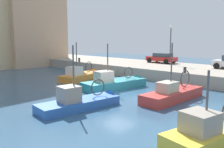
% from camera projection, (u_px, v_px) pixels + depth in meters
% --- Properties ---
extents(water_surface, '(80.00, 80.00, 0.00)m').
position_uv_depth(water_surface, '(118.00, 95.00, 19.15)').
color(water_surface, '#335675').
rests_on(water_surface, ground).
extents(quay_wall, '(9.00, 56.00, 1.20)m').
position_uv_depth(quay_wall, '(185.00, 72.00, 27.30)').
color(quay_wall, '#9E9384').
rests_on(quay_wall, ground).
extents(fishing_boat_blue, '(6.40, 2.47, 4.83)m').
position_uv_depth(fishing_boat_blue, '(84.00, 105.00, 15.64)').
color(fishing_boat_blue, '#2D60B7').
rests_on(fishing_boat_blue, ground).
extents(fishing_boat_orange, '(6.27, 3.19, 4.97)m').
position_uv_depth(fishing_boat_orange, '(83.00, 78.00, 26.31)').
color(fishing_boat_orange, orange).
rests_on(fishing_boat_orange, ground).
extents(fishing_boat_teal, '(6.99, 3.08, 4.94)m').
position_uv_depth(fishing_boat_teal, '(117.00, 87.00, 21.73)').
color(fishing_boat_teal, teal).
rests_on(fishing_boat_teal, ground).
extents(fishing_boat_yellow, '(5.69, 2.81, 3.96)m').
position_uv_depth(fishing_boat_yellow, '(214.00, 137.00, 10.57)').
color(fishing_boat_yellow, gold).
rests_on(fishing_boat_yellow, ground).
extents(fishing_boat_red, '(6.73, 2.17, 4.91)m').
position_uv_depth(fishing_boat_red, '(175.00, 98.00, 17.67)').
color(fishing_boat_red, '#BC3833').
rests_on(fishing_boat_red, ground).
extents(parked_car_red, '(2.15, 3.97, 1.32)m').
position_uv_depth(parked_car_red, '(162.00, 58.00, 32.05)').
color(parked_car_red, red).
rests_on(parked_car_red, quay_wall).
extents(mooring_bollard_south, '(0.28, 0.28, 0.55)m').
position_uv_depth(mooring_bollard_south, '(185.00, 70.00, 22.84)').
color(mooring_bollard_south, '#2D2D33').
rests_on(mooring_bollard_south, quay_wall).
extents(mooring_bollard_mid, '(0.28, 0.28, 0.55)m').
position_uv_depth(mooring_bollard_mid, '(79.00, 60.00, 33.74)').
color(mooring_bollard_mid, '#2D2D33').
rests_on(mooring_bollard_mid, quay_wall).
extents(quay_streetlamp, '(0.36, 0.36, 4.83)m').
position_uv_depth(quay_streetlamp, '(171.00, 38.00, 29.78)').
color(quay_streetlamp, '#38383D').
rests_on(quay_streetlamp, quay_wall).
extents(waterfront_building_central, '(9.61, 6.48, 20.15)m').
position_uv_depth(waterfront_building_central, '(32.00, 3.00, 38.36)').
color(waterfront_building_central, tan).
rests_on(waterfront_building_central, ground).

